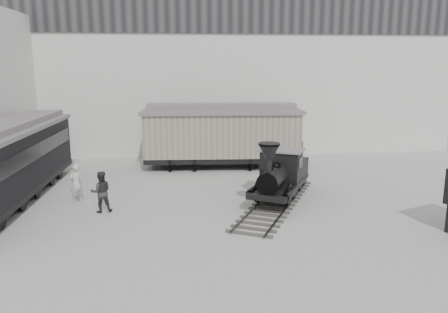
{
  "coord_description": "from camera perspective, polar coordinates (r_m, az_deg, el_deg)",
  "views": [
    {
      "loc": [
        -2.11,
        -15.09,
        6.07
      ],
      "look_at": [
        -0.09,
        4.04,
        2.0
      ],
      "focal_mm": 35.0,
      "sensor_mm": 36.0,
      "label": 1
    }
  ],
  "objects": [
    {
      "name": "visitor_a",
      "position": [
        20.59,
        -18.77,
        -3.34
      ],
      "size": [
        0.74,
        0.74,
        1.73
      ],
      "primitive_type": "imported",
      "rotation": [
        0.0,
        0.0,
        3.92
      ],
      "color": "silver",
      "rests_on": "ground"
    },
    {
      "name": "passenger_coach",
      "position": [
        21.57,
        -26.4,
        -0.64
      ],
      "size": [
        3.01,
        12.49,
        3.32
      ],
      "rotation": [
        0.0,
        0.0,
        -0.03
      ],
      "color": "black",
      "rests_on": "ground"
    },
    {
      "name": "ground",
      "position": [
        16.4,
        1.81,
        -9.78
      ],
      "size": [
        90.0,
        90.0,
        0.0
      ],
      "primitive_type": "plane",
      "color": "#9E9E9B"
    },
    {
      "name": "north_wall",
      "position": [
        30.15,
        -2.07,
        10.96
      ],
      "size": [
        34.0,
        2.51,
        11.0
      ],
      "color": "silver",
      "rests_on": "ground"
    },
    {
      "name": "locomotive",
      "position": [
        19.9,
        7.27,
        -2.72
      ],
      "size": [
        5.29,
        8.08,
        2.88
      ],
      "rotation": [
        0.0,
        0.0,
        -0.47
      ],
      "color": "#413B36",
      "rests_on": "ground"
    },
    {
      "name": "boxcar",
      "position": [
        25.94,
        -0.29,
        2.94
      ],
      "size": [
        9.5,
        3.44,
        3.83
      ],
      "rotation": [
        0.0,
        0.0,
        -0.06
      ],
      "color": "black",
      "rests_on": "ground"
    },
    {
      "name": "visitor_b",
      "position": [
        18.91,
        -15.76,
        -4.46
      ],
      "size": [
        0.97,
        0.83,
        1.75
      ],
      "primitive_type": "imported",
      "rotation": [
        0.0,
        0.0,
        3.36
      ],
      "color": "#2E2D31",
      "rests_on": "ground"
    }
  ]
}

